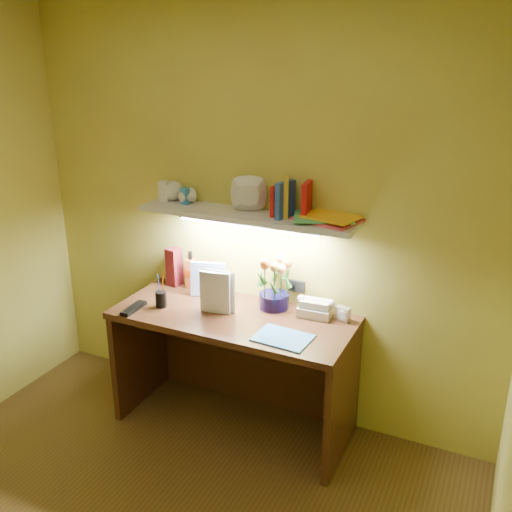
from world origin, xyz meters
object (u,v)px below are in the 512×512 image
at_px(telephone, 316,306).
at_px(desk_clock, 343,314).
at_px(desk, 234,371).
at_px(flower_bouquet, 274,283).
at_px(whisky_bottle, 191,269).

bearing_deg(telephone, desk_clock, -2.61).
bearing_deg(desk_clock, desk, -149.07).
distance_m(flower_bouquet, telephone, 0.28).
relative_size(desk, desk_clock, 16.93).
bearing_deg(whisky_bottle, telephone, -3.88).
xyz_separation_m(flower_bouquet, whisky_bottle, (-0.61, 0.06, -0.03)).
distance_m(flower_bouquet, whisky_bottle, 0.61).
height_order(flower_bouquet, desk_clock, flower_bouquet).
bearing_deg(desk_clock, flower_bouquet, -166.73).
xyz_separation_m(flower_bouquet, desk_clock, (0.42, 0.00, -0.11)).
distance_m(desk, telephone, 0.64).
distance_m(desk, flower_bouquet, 0.59).
bearing_deg(desk, whisky_bottle, 149.49).
distance_m(telephone, desk_clock, 0.16).
bearing_deg(flower_bouquet, desk_clock, 0.67).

